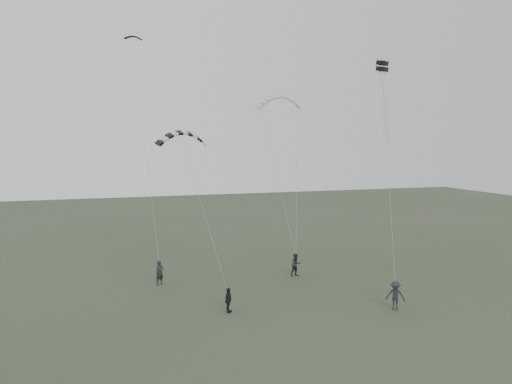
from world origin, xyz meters
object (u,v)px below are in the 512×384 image
object	(u,v)px
flyer_far	(395,295)
kite_dark_small	(133,37)
flyer_right	(296,265)
flyer_center	(228,300)
kite_striped	(182,133)
flyer_left	(160,273)
kite_box	(382,66)
kite_pale_large	(279,97)

from	to	relation	value
flyer_far	kite_dark_small	xyz separation A→B (m)	(-14.91, 15.29, 18.34)
flyer_right	flyer_far	xyz separation A→B (m)	(2.96, -9.51, 0.01)
flyer_right	flyer_center	distance (m)	9.99
kite_striped	flyer_right	bearing A→B (deg)	10.59
flyer_far	kite_striped	bearing A→B (deg)	-171.74
flyer_left	kite_dark_small	world-z (taller)	kite_dark_small
flyer_far	kite_box	bearing A→B (deg)	104.23
kite_dark_small	kite_box	size ratio (longest dim) A/B	1.90
kite_dark_small	flyer_left	bearing A→B (deg)	-82.70
flyer_center	flyer_far	size ratio (longest dim) A/B	0.84
kite_box	flyer_right	bearing A→B (deg)	111.47
flyer_right	kite_dark_small	bearing A→B (deg)	144.19
flyer_right	flyer_center	size ratio (longest dim) A/B	1.17
flyer_right	kite_pale_large	distance (m)	17.72
kite_pale_large	kite_striped	distance (m)	18.12
kite_dark_small	kite_box	world-z (taller)	kite_dark_small
flyer_right	flyer_left	bearing A→B (deg)	164.77
flyer_left	flyer_center	bearing A→B (deg)	-90.37
kite_box	kite_pale_large	bearing A→B (deg)	66.08
flyer_center	kite_dark_small	bearing A→B (deg)	56.85
flyer_left	flyer_far	size ratio (longest dim) A/B	0.98
kite_dark_small	kite_box	distance (m)	19.84
kite_striped	kite_dark_small	bearing A→B (deg)	99.03
flyer_far	kite_dark_small	distance (m)	28.15
flyer_center	flyer_far	distance (m)	10.78
flyer_left	kite_pale_large	bearing A→B (deg)	10.91
flyer_far	kite_striped	distance (m)	17.66
flyer_center	kite_striped	xyz separation A→B (m)	(-2.17, 3.78, 10.64)
kite_pale_large	kite_striped	xyz separation A→B (m)	(-11.97, -13.05, -3.82)
flyer_right	kite_pale_large	world-z (taller)	kite_pale_large
flyer_left	kite_pale_large	distance (m)	21.51
kite_striped	flyer_center	bearing A→B (deg)	-66.22
flyer_center	flyer_right	bearing A→B (deg)	-11.27
flyer_left	kite_box	bearing A→B (deg)	-39.06
flyer_far	kite_box	size ratio (longest dim) A/B	2.52
kite_dark_small	flyer_far	bearing A→B (deg)	-52.10
flyer_center	kite_striped	bearing A→B (deg)	66.79
flyer_left	flyer_right	distance (m)	10.83
flyer_left	kite_dark_small	distance (m)	19.02
kite_pale_large	flyer_far	bearing A→B (deg)	-81.74
flyer_right	kite_striped	bearing A→B (deg)	-173.29
flyer_left	flyer_center	size ratio (longest dim) A/B	1.15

